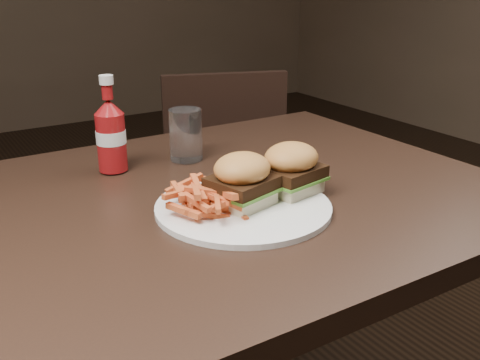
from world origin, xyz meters
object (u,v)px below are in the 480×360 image
dining_table (177,212)px  plate (243,207)px  chair_far (216,186)px  tumbler (186,135)px  ketchup_bottle (111,142)px

dining_table → plate: 0.12m
dining_table → plate: plate is taller
chair_far → plate: 0.99m
tumbler → ketchup_bottle: bearing=174.9°
dining_table → ketchup_bottle: 0.23m
chair_far → tumbler: bearing=74.8°
dining_table → chair_far: bearing=56.0°
plate → ketchup_bottle: bearing=111.1°
dining_table → ketchup_bottle: bearing=99.8°
plate → ketchup_bottle: (-0.12, 0.30, 0.06)m
dining_table → plate: (0.08, -0.09, 0.03)m
chair_far → tumbler: size_ratio=3.64×
plate → tumbler: 0.29m
ketchup_bottle → tumbler: (0.15, -0.01, -0.01)m
chair_far → plate: size_ratio=1.32×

